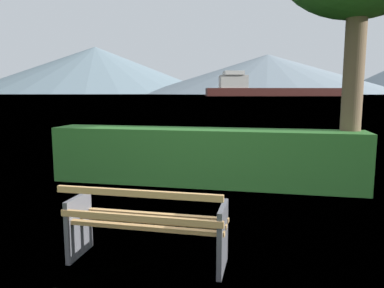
{
  "coord_description": "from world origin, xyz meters",
  "views": [
    {
      "loc": [
        1.2,
        -3.5,
        1.79
      ],
      "look_at": [
        0.0,
        2.29,
        0.95
      ],
      "focal_mm": 33.93,
      "sensor_mm": 36.0,
      "label": 1
    }
  ],
  "objects": [
    {
      "name": "ground_plane",
      "position": [
        0.0,
        0.0,
        0.0
      ],
      "size": [
        1400.0,
        1400.0,
        0.0
      ],
      "primitive_type": "plane",
      "color": "#567A38"
    },
    {
      "name": "distant_hills",
      "position": [
        -64.27,
        583.13,
        37.88
      ],
      "size": [
        939.85,
        444.05,
        82.0
      ],
      "color": "slate",
      "rests_on": "ground_plane"
    },
    {
      "name": "cargo_ship_large",
      "position": [
        1.78,
        200.78,
        3.73
      ],
      "size": [
        81.46,
        32.12,
        13.32
      ],
      "color": "#471E19",
      "rests_on": "water_surface"
    },
    {
      "name": "water_surface",
      "position": [
        0.0,
        308.0,
        0.0
      ],
      "size": [
        620.0,
        620.0,
        0.0
      ],
      "primitive_type": "plane",
      "color": "#6B8EA3",
      "rests_on": "ground_plane"
    },
    {
      "name": "park_bench",
      "position": [
        -0.0,
        -0.06,
        0.42
      ],
      "size": [
        1.68,
        0.58,
        0.87
      ],
      "color": "tan",
      "rests_on": "ground_plane"
    },
    {
      "name": "hedge_row",
      "position": [
        0.0,
        3.39,
        0.55
      ],
      "size": [
        6.02,
        0.8,
        1.1
      ],
      "primitive_type": "cube",
      "color": "#2D6B28",
      "rests_on": "ground_plane"
    }
  ]
}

